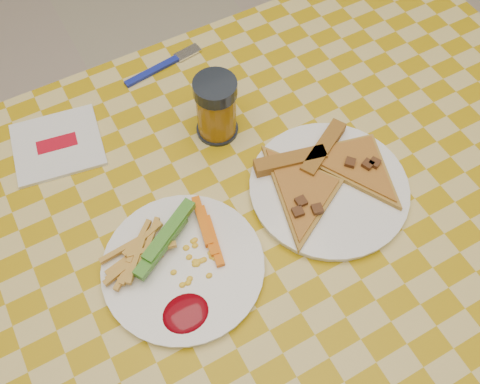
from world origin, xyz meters
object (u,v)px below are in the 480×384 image
object	(u,v)px
table	(251,254)
plate_right	(329,189)
drink_glass	(216,108)
plate_left	(183,267)

from	to	relation	value
table	plate_right	bearing A→B (deg)	2.99
drink_glass	plate_right	bearing A→B (deg)	-63.14
table	drink_glass	distance (m)	0.24
plate_left	plate_right	world-z (taller)	same
plate_right	drink_glass	xyz separation A→B (m)	(-0.10, 0.19, 0.05)
table	drink_glass	bearing A→B (deg)	76.93
drink_glass	table	bearing A→B (deg)	-103.07
table	plate_right	world-z (taller)	plate_right
plate_right	drink_glass	world-z (taller)	drink_glass
table	plate_left	world-z (taller)	plate_left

